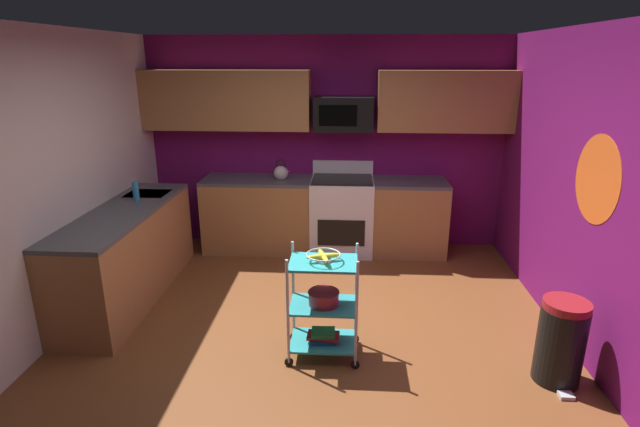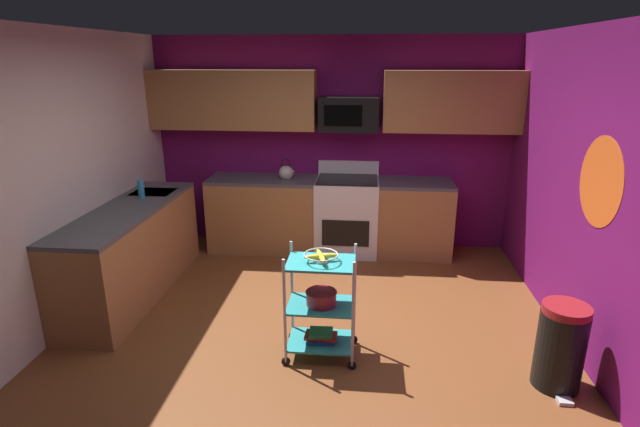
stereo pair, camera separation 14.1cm
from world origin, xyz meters
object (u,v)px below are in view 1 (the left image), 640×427
oven_range (342,214)px  trash_can (561,342)px  book_stack (323,336)px  dish_soap_bottle (136,191)px  rolling_cart (323,305)px  kettle (281,173)px  fruit_bowl (323,256)px  mixing_bowl_large (324,297)px  microwave (343,114)px

oven_range → trash_can: oven_range is taller
book_stack → dish_soap_bottle: 2.53m
rolling_cart → book_stack: bearing=0.0°
dish_soap_bottle → book_stack: bearing=-32.1°
kettle → fruit_bowl: bearing=-74.2°
kettle → trash_can: kettle is taller
oven_range → rolling_cart: size_ratio=1.20×
mixing_bowl_large → kettle: bearing=105.9°
book_stack → oven_range: bearing=87.4°
microwave → fruit_bowl: size_ratio=2.57×
oven_range → dish_soap_bottle: 2.42m
microwave → dish_soap_bottle: 2.50m
fruit_bowl → book_stack: size_ratio=1.02×
microwave → rolling_cart: size_ratio=0.77×
rolling_cart → mixing_bowl_large: rolling_cart is taller
microwave → kettle: bearing=-171.8°
rolling_cart → oven_range: bearing=87.4°
rolling_cart → fruit_bowl: size_ratio=3.36×
fruit_bowl → kettle: size_ratio=1.03×
oven_range → dish_soap_bottle: size_ratio=5.50×
rolling_cart → kettle: 2.44m
oven_range → book_stack: (-0.10, -2.29, -0.31)m
oven_range → fruit_bowl: oven_range is taller
oven_range → dish_soap_bottle: dish_soap_bottle is taller
book_stack → kettle: kettle is taller
mixing_bowl_large → book_stack: bearing=180.0°
oven_range → kettle: bearing=-179.7°
microwave → mixing_bowl_large: 2.67m
microwave → trash_can: (1.68, -2.62, -1.37)m
oven_range → kettle: size_ratio=4.17×
microwave → fruit_bowl: 2.54m
dish_soap_bottle → oven_range: bearing=25.7°
mixing_bowl_large → trash_can: 1.80m
trash_can → kettle: bearing=134.0°
rolling_cart → book_stack: 0.28m
rolling_cart → mixing_bowl_large: 0.07m
fruit_bowl → book_stack: bearing=33.7°
trash_can → book_stack: bearing=172.8°
book_stack → kettle: (-0.65, 2.29, 0.83)m
dish_soap_bottle → trash_can: dish_soap_bottle is taller
dish_soap_bottle → trash_can: (3.80, -1.49, -0.69)m
microwave → trash_can: 3.40m
microwave → book_stack: (-0.10, -2.40, -1.53)m
oven_range → microwave: microwave is taller
trash_can → oven_range: bearing=123.7°
trash_can → microwave: bearing=122.7°
dish_soap_bottle → fruit_bowl: bearing=-32.1°
fruit_bowl → kettle: bearing=105.8°
microwave → dish_soap_bottle: bearing=-152.0°
fruit_bowl → kettle: 2.38m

